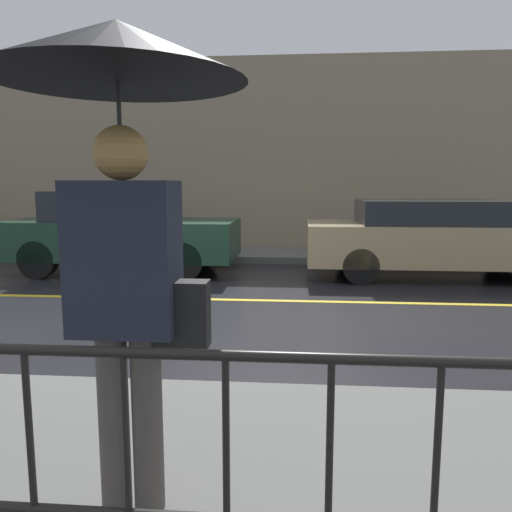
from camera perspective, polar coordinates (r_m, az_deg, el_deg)
The scene contains 7 objects.
ground_plane at distance 7.48m, azimuth -9.51°, elevation -4.84°, with size 80.00×80.00×0.00m, color black.
sidewalk_far at distance 11.61m, azimuth -4.28°, elevation 0.22°, with size 28.00×1.82×0.14m.
lane_marking at distance 7.48m, azimuth -9.51°, elevation -4.81°, with size 25.20×0.12×0.01m.
building_storefront at distance 12.56m, azimuth -3.60°, elevation 11.24°, with size 28.00×0.30×4.70m.
pedestrian at distance 2.28m, azimuth -15.19°, elevation 13.56°, with size 1.11×1.11×2.21m.
car_dark_green at distance 9.84m, azimuth -15.10°, elevation 2.76°, with size 4.28×1.76×1.55m.
car_tan at distance 9.58m, azimuth 19.77°, elevation 2.01°, with size 4.68×1.79×1.39m.
Camera 1 is at (1.84, -7.06, 1.67)m, focal length 35.00 mm.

